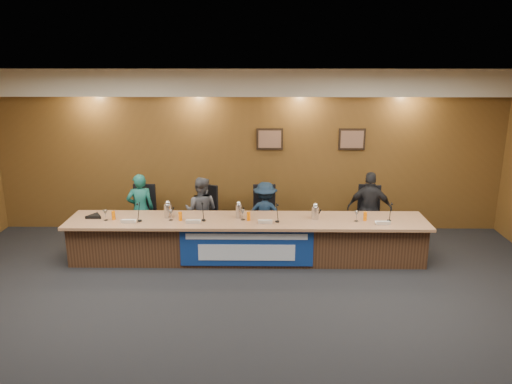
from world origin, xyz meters
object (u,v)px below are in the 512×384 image
office_chair_b (202,218)px  carafe_left (168,211)px  speakerphone (95,216)px  office_chair_a (143,218)px  office_chair_c (265,218)px  carafe_right (315,213)px  panelist_d (370,209)px  dais_body (247,240)px  banner (247,248)px  panelist_c (265,214)px  office_chair_d (368,218)px  panelist_b (201,211)px  carafe_mid (239,211)px  panelist_a (141,209)px

office_chair_b → carafe_left: carafe_left is taller
speakerphone → office_chair_a: bearing=52.3°
office_chair_c → carafe_right: bearing=-49.1°
panelist_d → speakerphone: (-4.86, -0.70, 0.08)m
dais_body → banner: (0.00, -0.41, 0.03)m
banner → panelist_d: bearing=26.7°
panelist_d → office_chair_b: (-3.11, 0.10, -0.22)m
panelist_c → office_chair_b: panelist_c is taller
panelist_c → office_chair_d: bearing=-168.8°
office_chair_b → carafe_right: size_ratio=2.18×
panelist_b → carafe_mid: bearing=146.7°
carafe_mid → office_chair_b: bearing=132.8°
panelist_d → office_chair_c: bearing=7.7°
panelist_a → office_chair_b: 1.15m
panelist_c → carafe_right: bearing=147.1°
panelist_b → carafe_right: bearing=170.0°
office_chair_b → carafe_left: (-0.48, -0.79, 0.39)m
dais_body → office_chair_b: (-0.87, 0.81, 0.13)m
office_chair_b → dais_body: bearing=-18.1°
office_chair_a → speakerphone: size_ratio=1.50×
carafe_mid → office_chair_d: bearing=18.3°
carafe_right → speakerphone: carafe_right is taller
panelist_b → office_chair_d: panelist_b is taller
carafe_right → banner: bearing=-161.3°
carafe_mid → banner: bearing=-71.9°
dais_body → panelist_d: 2.38m
office_chair_d → carafe_left: bearing=-154.8°
dais_body → office_chair_c: bearing=69.0°
office_chair_b → panelist_c: bearing=20.0°
panelist_a → panelist_b: panelist_a is taller
panelist_d → panelist_a: bearing=10.7°
dais_body → carafe_right: (1.16, -0.02, 0.51)m
carafe_left → office_chair_d: bearing=12.4°
panelist_a → office_chair_c: 2.32m
banner → speakerphone: size_ratio=6.88×
office_chair_a → carafe_right: carafe_right is taller
carafe_left → speakerphone: size_ratio=0.74×
panelist_b → office_chair_b: panelist_b is taller
carafe_right → speakerphone: bearing=179.5°
office_chair_c → carafe_left: (-1.67, -0.79, 0.39)m
panelist_a → carafe_right: 3.25m
office_chair_d → speakerphone: (-4.86, -0.80, 0.30)m
carafe_right → office_chair_c: bearing=135.2°
banner → speakerphone: bearing=170.8°
office_chair_a → panelist_a: bearing=-86.5°
panelist_a → speakerphone: 0.94m
panelist_d → carafe_right: (-1.08, -0.74, 0.16)m
office_chair_b → panelist_a: bearing=-150.1°
banner → carafe_left: (-1.36, 0.44, 0.49)m
office_chair_c → speakerphone: bearing=-169.1°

